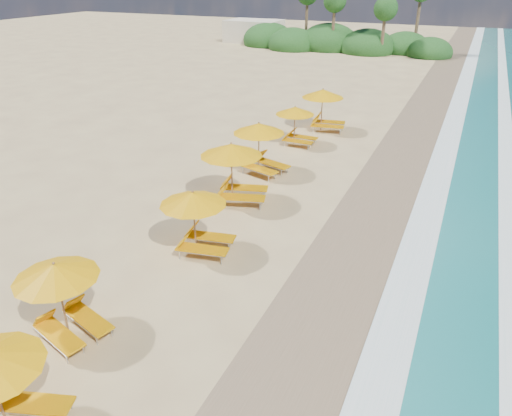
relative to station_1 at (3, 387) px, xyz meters
name	(u,v)px	position (x,y,z in m)	size (l,w,h in m)	color
ground	(256,237)	(1.27, 9.58, -1.25)	(160.00, 160.00, 0.00)	tan
wet_sand	(365,262)	(5.27, 9.58, -1.25)	(4.00, 160.00, 0.01)	#826A4D
surf_foam	(450,281)	(7.97, 9.58, -1.23)	(4.00, 160.00, 0.01)	white
station_1	(3,387)	(0.00, 0.00, 0.00)	(2.84, 2.78, 2.24)	olive
station_2	(64,296)	(-1.13, 2.82, -0.02)	(2.77, 2.69, 2.21)	olive
station_3	(199,218)	(-0.10, 7.93, 0.03)	(2.76, 2.64, 2.29)	olive
station_4	(236,169)	(-0.74, 12.07, 0.20)	(3.27, 3.19, 2.60)	olive
station_5	(262,145)	(-1.07, 15.42, 0.13)	(3.11, 3.03, 2.48)	olive
station_6	(297,123)	(-0.95, 20.01, -0.04)	(2.34, 2.16, 2.17)	olive
station_7	(325,107)	(-0.36, 23.25, 0.16)	(3.04, 2.90, 2.53)	olive
treeline	(336,41)	(-8.67, 55.09, -0.26)	(25.80, 8.80, 9.74)	#163D14
beach_building	(254,31)	(-20.73, 57.58, 0.15)	(7.00, 5.00, 2.80)	beige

